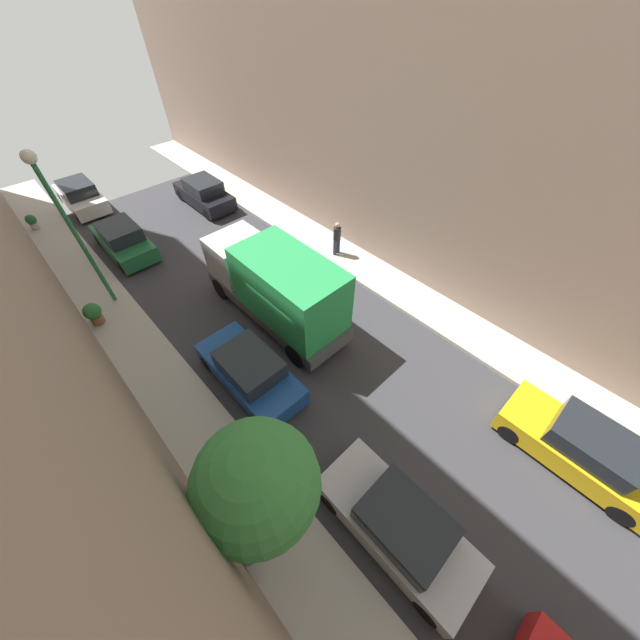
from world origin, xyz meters
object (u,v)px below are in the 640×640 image
street_tree_0 (257,484)px  potted_plant_1 (93,313)px  lamp_post (64,215)px  parked_car_left_3 (250,371)px  parked_car_left_4 (123,240)px  delivery_truck (277,286)px  parked_car_left_2 (398,524)px  parked_car_right_1 (580,447)px  parked_car_right_2 (204,194)px  potted_plant_0 (32,221)px  parked_car_left_5 (81,196)px  pedestrian (337,237)px  potted_plant_2 (246,552)px

street_tree_0 → potted_plant_1: bearing=93.4°
lamp_post → street_tree_0: bearing=-91.8°
street_tree_0 → lamp_post: bearing=88.2°
parked_car_left_3 → parked_car_left_4: (0.00, 10.72, 0.00)m
delivery_truck → street_tree_0: 7.96m
parked_car_left_2 → parked_car_left_3: same height
parked_car_right_1 → parked_car_right_2: same height
potted_plant_0 → potted_plant_1: 9.48m
parked_car_left_5 → street_tree_0: street_tree_0 is taller
pedestrian → street_tree_0: 12.48m
parked_car_left_5 → delivery_truck: size_ratio=0.64×
parked_car_left_4 → potted_plant_1: (-2.89, -4.14, -0.03)m
parked_car_right_2 → potted_plant_0: (-8.22, 3.89, -0.13)m
delivery_truck → parked_car_left_5: bearing=100.1°
parked_car_left_4 → delivery_truck: 9.40m
parked_car_left_2 → potted_plant_0: bearing=97.2°
parked_car_left_4 → potted_plant_2: bearing=-101.8°
parked_car_right_2 → parked_car_left_4: bearing=-165.0°
pedestrian → parked_car_left_2: bearing=-128.1°
parked_car_left_3 → pedestrian: (7.47, 3.22, 0.35)m
parked_car_left_5 → potted_plant_0: bearing=-163.8°
lamp_post → parked_car_right_1: bearing=-65.8°
potted_plant_2 → potted_plant_1: bearing=88.9°
parked_car_left_5 → potted_plant_0: parked_car_left_5 is taller
parked_car_right_2 → potted_plant_1: 10.00m
parked_car_left_3 → potted_plant_2: size_ratio=5.36×
delivery_truck → parked_car_left_4: bearing=106.8°
street_tree_0 → lamp_post: lamp_post is taller
parked_car_right_2 → street_tree_0: street_tree_0 is taller
street_tree_0 → potted_plant_0: size_ratio=6.03×
parked_car_right_2 → delivery_truck: delivery_truck is taller
parked_car_right_1 → lamp_post: lamp_post is taller
potted_plant_0 → lamp_post: lamp_post is taller
potted_plant_0 → delivery_truck: bearing=-68.9°
parked_car_left_3 → potted_plant_2: bearing=-126.8°
potted_plant_0 → potted_plant_1: potted_plant_1 is taller
parked_car_right_1 → street_tree_0: street_tree_0 is taller
potted_plant_0 → parked_car_left_4: bearing=-62.1°
potted_plant_0 → potted_plant_2: size_ratio=1.02×
potted_plant_0 → potted_plant_1: (-0.07, -9.48, 0.10)m
parked_car_left_4 → street_tree_0: (-2.26, -14.86, 2.97)m
parked_car_left_2 → parked_car_left_5: size_ratio=1.00×
parked_car_right_1 → delivery_truck: 10.91m
street_tree_0 → lamp_post: 11.65m
parked_car_left_3 → parked_car_left_5: same height
parked_car_left_3 → parked_car_left_5: 16.87m
parked_car_right_1 → street_tree_0: (-7.66, 4.59, 2.97)m
delivery_truck → parked_car_left_3: bearing=-146.6°
parked_car_left_2 → potted_plant_0: 22.55m
parked_car_left_2 → street_tree_0: bearing=136.1°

